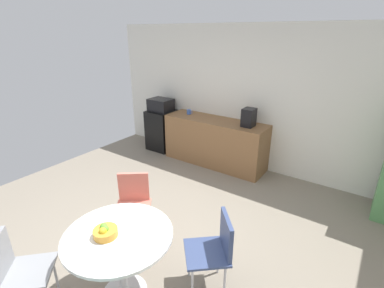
{
  "coord_description": "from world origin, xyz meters",
  "views": [
    {
      "loc": [
        2.08,
        -1.78,
        2.45
      ],
      "look_at": [
        -0.06,
        1.29,
        0.95
      ],
      "focal_mm": 26.27,
      "sensor_mm": 36.0,
      "label": 1
    }
  ],
  "objects_px": {
    "chair_coral": "(133,199)",
    "fruit_bowl": "(105,231)",
    "chair_navy": "(217,245)",
    "mug_white": "(189,112)",
    "mini_fridge": "(162,130)",
    "microwave": "(161,105)",
    "coffee_maker": "(249,117)",
    "round_table": "(120,247)",
    "chair_gray": "(14,266)"
  },
  "relations": [
    {
      "from": "microwave",
      "to": "mug_white",
      "type": "relative_size",
      "value": 3.72
    },
    {
      "from": "chair_navy",
      "to": "chair_coral",
      "type": "distance_m",
      "value": 1.26
    },
    {
      "from": "mini_fridge",
      "to": "chair_coral",
      "type": "xyz_separation_m",
      "value": [
        1.6,
        -2.4,
        0.09
      ]
    },
    {
      "from": "mug_white",
      "to": "coffee_maker",
      "type": "relative_size",
      "value": 0.4
    },
    {
      "from": "mini_fridge",
      "to": "coffee_maker",
      "type": "xyz_separation_m",
      "value": [
        2.02,
        0.0,
        0.63
      ]
    },
    {
      "from": "chair_coral",
      "to": "coffee_maker",
      "type": "xyz_separation_m",
      "value": [
        0.42,
        2.4,
        0.54
      ]
    },
    {
      "from": "fruit_bowl",
      "to": "coffee_maker",
      "type": "relative_size",
      "value": 0.68
    },
    {
      "from": "mug_white",
      "to": "coffee_maker",
      "type": "distance_m",
      "value": 1.31
    },
    {
      "from": "chair_coral",
      "to": "coffee_maker",
      "type": "height_order",
      "value": "coffee_maker"
    },
    {
      "from": "mini_fridge",
      "to": "chair_gray",
      "type": "height_order",
      "value": "mini_fridge"
    },
    {
      "from": "chair_gray",
      "to": "fruit_bowl",
      "type": "xyz_separation_m",
      "value": [
        0.57,
        0.57,
        0.26
      ]
    },
    {
      "from": "microwave",
      "to": "chair_gray",
      "type": "bearing_deg",
      "value": -68.04
    },
    {
      "from": "chair_coral",
      "to": "coffee_maker",
      "type": "relative_size",
      "value": 2.59
    },
    {
      "from": "microwave",
      "to": "chair_coral",
      "type": "xyz_separation_m",
      "value": [
        1.6,
        -2.4,
        -0.48
      ]
    },
    {
      "from": "mug_white",
      "to": "chair_coral",
      "type": "bearing_deg",
      "value": -69.98
    },
    {
      "from": "round_table",
      "to": "chair_navy",
      "type": "relative_size",
      "value": 1.21
    },
    {
      "from": "microwave",
      "to": "fruit_bowl",
      "type": "xyz_separation_m",
      "value": [
        2.09,
        -3.2,
        -0.21
      ]
    },
    {
      "from": "chair_navy",
      "to": "mug_white",
      "type": "xyz_separation_m",
      "value": [
        -2.15,
        2.55,
        0.43
      ]
    },
    {
      "from": "chair_navy",
      "to": "mini_fridge",
      "type": "bearing_deg",
      "value": 138.64
    },
    {
      "from": "round_table",
      "to": "chair_navy",
      "type": "xyz_separation_m",
      "value": [
        0.69,
        0.61,
        -0.06
      ]
    },
    {
      "from": "chair_gray",
      "to": "coffee_maker",
      "type": "xyz_separation_m",
      "value": [
        0.5,
        3.78,
        0.54
      ]
    },
    {
      "from": "chair_navy",
      "to": "fruit_bowl",
      "type": "height_order",
      "value": "fruit_bowl"
    },
    {
      "from": "mug_white",
      "to": "coffee_maker",
      "type": "xyz_separation_m",
      "value": [
        1.31,
        -0.04,
        0.11
      ]
    },
    {
      "from": "mug_white",
      "to": "coffee_maker",
      "type": "bearing_deg",
      "value": -1.64
    },
    {
      "from": "round_table",
      "to": "fruit_bowl",
      "type": "distance_m",
      "value": 0.23
    },
    {
      "from": "chair_coral",
      "to": "fruit_bowl",
      "type": "height_order",
      "value": "fruit_bowl"
    },
    {
      "from": "mini_fridge",
      "to": "mug_white",
      "type": "xyz_separation_m",
      "value": [
        0.71,
        0.04,
        0.51
      ]
    },
    {
      "from": "chair_coral",
      "to": "mug_white",
      "type": "distance_m",
      "value": 2.63
    },
    {
      "from": "chair_gray",
      "to": "fruit_bowl",
      "type": "relative_size",
      "value": 3.8
    },
    {
      "from": "mini_fridge",
      "to": "mug_white",
      "type": "distance_m",
      "value": 0.88
    },
    {
      "from": "microwave",
      "to": "chair_navy",
      "type": "xyz_separation_m",
      "value": [
        2.86,
        -2.52,
        -0.48
      ]
    },
    {
      "from": "microwave",
      "to": "chair_coral",
      "type": "height_order",
      "value": "microwave"
    },
    {
      "from": "fruit_bowl",
      "to": "round_table",
      "type": "bearing_deg",
      "value": 46.27
    },
    {
      "from": "fruit_bowl",
      "to": "mug_white",
      "type": "xyz_separation_m",
      "value": [
        -1.38,
        3.24,
        0.16
      ]
    },
    {
      "from": "chair_navy",
      "to": "mug_white",
      "type": "distance_m",
      "value": 3.36
    },
    {
      "from": "fruit_bowl",
      "to": "mug_white",
      "type": "bearing_deg",
      "value": 113.11
    },
    {
      "from": "chair_coral",
      "to": "fruit_bowl",
      "type": "distance_m",
      "value": 0.98
    },
    {
      "from": "chair_coral",
      "to": "coffee_maker",
      "type": "distance_m",
      "value": 2.5
    },
    {
      "from": "chair_coral",
      "to": "chair_gray",
      "type": "relative_size",
      "value": 1.0
    },
    {
      "from": "microwave",
      "to": "fruit_bowl",
      "type": "distance_m",
      "value": 3.83
    },
    {
      "from": "fruit_bowl",
      "to": "mug_white",
      "type": "relative_size",
      "value": 1.69
    },
    {
      "from": "mini_fridge",
      "to": "chair_coral",
      "type": "bearing_deg",
      "value": -56.35
    },
    {
      "from": "mini_fridge",
      "to": "chair_navy",
      "type": "relative_size",
      "value": 1.05
    },
    {
      "from": "coffee_maker",
      "to": "chair_coral",
      "type": "bearing_deg",
      "value": -99.94
    },
    {
      "from": "round_table",
      "to": "chair_navy",
      "type": "height_order",
      "value": "chair_navy"
    },
    {
      "from": "microwave",
      "to": "chair_coral",
      "type": "bearing_deg",
      "value": -56.35
    },
    {
      "from": "chair_navy",
      "to": "chair_gray",
      "type": "distance_m",
      "value": 1.84
    },
    {
      "from": "microwave",
      "to": "chair_navy",
      "type": "distance_m",
      "value": 3.84
    },
    {
      "from": "mini_fridge",
      "to": "microwave",
      "type": "bearing_deg",
      "value": 0.0
    },
    {
      "from": "mini_fridge",
      "to": "chair_gray",
      "type": "distance_m",
      "value": 4.07
    }
  ]
}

